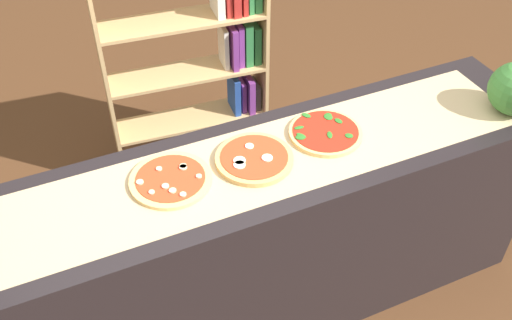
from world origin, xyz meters
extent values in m
plane|color=#4C2D19|center=(0.00, 0.00, 0.00)|extent=(12.00, 12.00, 0.00)
cube|color=black|center=(0.00, 0.00, 0.47)|extent=(2.59, 0.58, 0.94)
cube|color=tan|center=(0.00, 0.00, 0.94)|extent=(2.28, 0.44, 0.00)
cylinder|color=#DBB26B|center=(-0.33, 0.04, 0.95)|extent=(0.31, 0.31, 0.02)
cylinder|color=red|center=(-0.33, 0.04, 0.95)|extent=(0.26, 0.26, 0.00)
cylinder|color=#C6B28E|center=(-0.36, 0.10, 0.96)|extent=(0.02, 0.02, 0.01)
cylinder|color=#C6B28E|center=(-0.23, 0.00, 0.96)|extent=(0.02, 0.02, 0.01)
cylinder|color=#C6B28E|center=(-0.44, 0.06, 0.96)|extent=(0.03, 0.03, 0.01)
cylinder|color=#C6B28E|center=(-0.27, 0.08, 0.96)|extent=(0.03, 0.03, 0.01)
cylinder|color=#C6B28E|center=(-0.36, 0.00, 0.96)|extent=(0.03, 0.03, 0.01)
cylinder|color=#C6B28E|center=(-0.35, -0.03, 0.96)|extent=(0.03, 0.03, 0.01)
cylinder|color=#C6B28E|center=(-0.27, 0.07, 0.96)|extent=(0.03, 0.03, 0.01)
cylinder|color=#C6B28E|center=(-0.42, -0.01, 0.96)|extent=(0.02, 0.02, 0.01)
cylinder|color=#C6B28E|center=(-0.32, -0.07, 0.96)|extent=(0.02, 0.02, 0.01)
cylinder|color=tan|center=(0.00, 0.02, 0.95)|extent=(0.31, 0.31, 0.02)
cylinder|color=red|center=(0.00, 0.02, 0.96)|extent=(0.26, 0.26, 0.00)
cylinder|color=#EFE5CC|center=(0.04, -0.01, 0.96)|extent=(0.04, 0.04, 0.00)
cylinder|color=#EFE5CC|center=(-0.06, 0.01, 0.96)|extent=(0.05, 0.05, 0.00)
cylinder|color=#EFE5CC|center=(0.01, 0.08, 0.96)|extent=(0.03, 0.03, 0.00)
cylinder|color=#EFE5CC|center=(-0.07, -0.01, 0.96)|extent=(0.05, 0.05, 0.00)
cylinder|color=#DBB26B|center=(0.33, 0.05, 0.95)|extent=(0.30, 0.30, 0.02)
cylinder|color=#AD2314|center=(0.33, 0.05, 0.96)|extent=(0.27, 0.27, 0.00)
ellipsoid|color=#286B23|center=(0.24, 0.11, 0.96)|extent=(0.04, 0.02, 0.00)
ellipsoid|color=#286B23|center=(0.23, 0.06, 0.96)|extent=(0.04, 0.05, 0.00)
ellipsoid|color=#286B23|center=(0.22, 0.05, 0.96)|extent=(0.05, 0.05, 0.00)
ellipsoid|color=#286B23|center=(0.39, 0.13, 0.96)|extent=(0.06, 0.05, 0.00)
ellipsoid|color=#286B23|center=(0.39, 0.12, 0.96)|extent=(0.04, 0.04, 0.00)
ellipsoid|color=#286B23|center=(0.40, -0.02, 0.96)|extent=(0.04, 0.04, 0.00)
ellipsoid|color=#286B23|center=(0.31, 0.17, 0.96)|extent=(0.04, 0.05, 0.00)
ellipsoid|color=#286B23|center=(0.41, 0.08, 0.96)|extent=(0.03, 0.04, 0.00)
ellipsoid|color=#286B23|center=(0.33, 0.01, 0.96)|extent=(0.04, 0.05, 0.00)
cube|color=tan|center=(0.52, 1.10, 0.66)|extent=(0.04, 0.24, 1.31)
cube|color=tan|center=(-0.36, 1.18, 0.66)|extent=(0.04, 0.24, 1.31)
cube|color=tan|center=(0.08, 1.14, 0.01)|extent=(0.88, 0.32, 0.02)
cube|color=#47423D|center=(0.49, 1.10, 0.13)|extent=(0.05, 0.21, 0.23)
cube|color=#2D753D|center=(0.44, 1.11, 0.10)|extent=(0.05, 0.16, 0.16)
cube|color=gold|center=(0.39, 1.11, 0.15)|extent=(0.05, 0.17, 0.26)
cube|color=tan|center=(0.08, 1.14, 0.33)|extent=(0.88, 0.32, 0.02)
cube|color=#47423D|center=(0.48, 1.10, 0.42)|extent=(0.05, 0.15, 0.16)
cube|color=#753384|center=(0.44, 1.11, 0.45)|extent=(0.05, 0.20, 0.22)
cube|color=#753384|center=(0.40, 1.11, 0.44)|extent=(0.04, 0.14, 0.20)
cube|color=#234799|center=(0.36, 1.11, 0.46)|extent=(0.05, 0.17, 0.24)
cube|color=tan|center=(0.08, 1.14, 0.66)|extent=(0.88, 0.32, 0.02)
cube|color=#2D753D|center=(0.48, 1.10, 0.78)|extent=(0.05, 0.15, 0.22)
cube|color=#2D753D|center=(0.43, 1.11, 0.79)|extent=(0.06, 0.16, 0.26)
cube|color=#753384|center=(0.39, 1.11, 0.79)|extent=(0.04, 0.15, 0.25)
cube|color=#753384|center=(0.35, 1.12, 0.79)|extent=(0.05, 0.20, 0.24)
cube|color=silver|center=(0.30, 1.12, 0.78)|extent=(0.04, 0.14, 0.24)
cube|color=tan|center=(0.08, 1.14, 0.98)|extent=(0.88, 0.32, 0.02)
camera|label=1|loc=(-0.69, -1.54, 2.45)|focal=40.85mm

